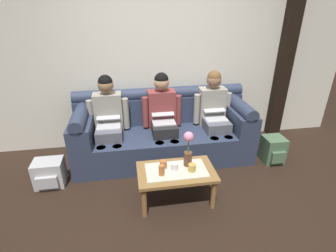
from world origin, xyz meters
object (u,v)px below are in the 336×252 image
object	(u,v)px
cup_near_right	(175,166)
backpack_left	(49,173)
person_left	(108,117)
cup_far_left	(163,164)
cup_far_center	(192,168)
backpack_right	(273,150)
couch	(163,132)
coffee_table	(176,175)
flower_vase	(188,148)
cup_near_left	(162,170)
person_middle	(163,114)
person_right	(214,111)

from	to	relation	value
cup_near_right	backpack_left	bearing A→B (deg)	160.98
person_left	cup_far_left	distance (m)	1.14
cup_far_center	backpack_right	xyz separation A→B (m)	(1.35, 0.61, -0.27)
couch	cup_near_right	distance (m)	1.00
coffee_table	flower_vase	xyz separation A→B (m)	(0.15, 0.07, 0.29)
flower_vase	backpack_left	world-z (taller)	flower_vase
coffee_table	person_left	bearing A→B (deg)	126.71
person_left	backpack_left	bearing A→B (deg)	-147.18
person_left	cup_far_center	world-z (taller)	person_left
cup_near_left	person_middle	bearing A→B (deg)	80.87
flower_vase	cup_near_right	distance (m)	0.25
coffee_table	cup_near_left	size ratio (longest dim) A/B	7.26
coffee_table	cup_near_left	xyz separation A→B (m)	(-0.17, -0.06, 0.13)
person_right	cup_far_center	world-z (taller)	person_right
cup_near_left	backpack_left	xyz separation A→B (m)	(-1.32, 0.58, -0.30)
person_right	flower_vase	world-z (taller)	person_right
cup_far_center	backpack_left	xyz separation A→B (m)	(-1.65, 0.56, -0.28)
person_left	cup_near_right	distance (m)	1.25
person_right	cup_near_right	bearing A→B (deg)	-127.58
cup_far_left	person_middle	bearing A→B (deg)	81.92
couch	backpack_left	size ratio (longest dim) A/B	7.03
flower_vase	couch	bearing A→B (deg)	98.85
cup_near_right	cup_far_center	distance (m)	0.19
person_right	person_middle	bearing A→B (deg)	179.99
person_left	coffee_table	distance (m)	1.29
coffee_table	couch	bearing A→B (deg)	90.00
person_right	flower_vase	distance (m)	1.11
cup_far_left	cup_far_center	bearing A→B (deg)	-19.78
coffee_table	cup_near_left	distance (m)	0.22
flower_vase	cup_far_center	distance (m)	0.21
cup_far_left	backpack_right	bearing A→B (deg)	17.07
person_middle	person_right	bearing A→B (deg)	-0.01
backpack_left	person_middle	bearing A→B (deg)	17.85
person_right	cup_far_center	bearing A→B (deg)	-119.04
person_right	backpack_right	bearing A→B (deg)	-29.26
person_middle	cup_near_left	bearing A→B (deg)	-99.13
flower_vase	cup_near_right	size ratio (longest dim) A/B	5.29
cup_near_right	cup_far_left	distance (m)	0.13
person_middle	cup_near_right	size ratio (longest dim) A/B	15.52
person_middle	cup_far_left	xyz separation A→B (m)	(-0.13, -0.94, -0.20)
person_middle	cup_far_center	size ratio (longest dim) A/B	14.62
couch	coffee_table	size ratio (longest dim) A/B	2.89
couch	cup_near_left	size ratio (longest dim) A/B	20.95
couch	backpack_left	xyz separation A→B (m)	(-1.49, -0.48, -0.20)
cup_near_right	backpack_left	distance (m)	1.58
cup_near_left	cup_near_right	distance (m)	0.17
coffee_table	person_right	bearing A→B (deg)	53.28
backpack_left	cup_near_left	bearing A→B (deg)	-23.90
cup_near_left	cup_far_center	size ratio (longest dim) A/B	1.41
person_middle	person_right	distance (m)	0.75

